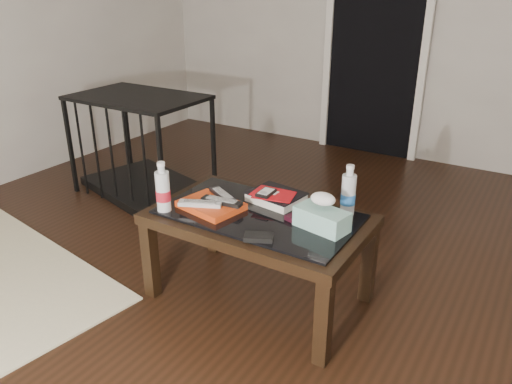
% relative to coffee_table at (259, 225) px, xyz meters
% --- Properties ---
extents(ground, '(5.00, 5.00, 0.00)m').
position_rel_coffee_table_xyz_m(ground, '(0.06, -0.01, -0.40)').
color(ground, black).
rests_on(ground, ground).
extents(doorway, '(0.90, 0.08, 2.07)m').
position_rel_coffee_table_xyz_m(doorway, '(-0.34, 2.46, 0.63)').
color(doorway, black).
rests_on(doorway, ground).
extents(coffee_table, '(1.00, 0.60, 0.46)m').
position_rel_coffee_table_xyz_m(coffee_table, '(0.00, 0.00, 0.00)').
color(coffee_table, black).
rests_on(coffee_table, ground).
extents(pet_crate, '(1.03, 0.82, 0.71)m').
position_rel_coffee_table_xyz_m(pet_crate, '(-1.41, 0.71, -0.17)').
color(pet_crate, black).
rests_on(pet_crate, ground).
extents(magazines, '(0.31, 0.26, 0.03)m').
position_rel_coffee_table_xyz_m(magazines, '(-0.22, -0.07, 0.08)').
color(magazines, '#BF3A11').
rests_on(magazines, coffee_table).
extents(remote_silver, '(0.20, 0.13, 0.02)m').
position_rel_coffee_table_xyz_m(remote_silver, '(-0.24, -0.13, 0.11)').
color(remote_silver, '#B4B4B9').
rests_on(remote_silver, magazines).
extents(remote_black_front, '(0.20, 0.07, 0.02)m').
position_rel_coffee_table_xyz_m(remote_black_front, '(-0.17, -0.06, 0.11)').
color(remote_black_front, black).
rests_on(remote_black_front, magazines).
extents(remote_black_back, '(0.20, 0.14, 0.02)m').
position_rel_coffee_table_xyz_m(remote_black_back, '(-0.21, 0.01, 0.11)').
color(remote_black_back, black).
rests_on(remote_black_back, magazines).
extents(textbook, '(0.28, 0.24, 0.05)m').
position_rel_coffee_table_xyz_m(textbook, '(0.00, 0.15, 0.09)').
color(textbook, black).
rests_on(textbook, coffee_table).
extents(dvd_mailers, '(0.20, 0.15, 0.01)m').
position_rel_coffee_table_xyz_m(dvd_mailers, '(-0.01, 0.14, 0.11)').
color(dvd_mailers, '#A90B11').
rests_on(dvd_mailers, textbook).
extents(ipod, '(0.07, 0.11, 0.02)m').
position_rel_coffee_table_xyz_m(ipod, '(-0.02, 0.10, 0.12)').
color(ipod, black).
rests_on(ipod, dvd_mailers).
extents(flip_phone, '(0.10, 0.07, 0.02)m').
position_rel_coffee_table_xyz_m(flip_phone, '(0.18, 0.01, 0.08)').
color(flip_phone, black).
rests_on(flip_phone, coffee_table).
extents(wallet, '(0.14, 0.12, 0.02)m').
position_rel_coffee_table_xyz_m(wallet, '(0.13, -0.22, 0.07)').
color(wallet, black).
rests_on(wallet, coffee_table).
extents(water_bottle_left, '(0.08, 0.08, 0.24)m').
position_rel_coffee_table_xyz_m(water_bottle_left, '(-0.39, -0.20, 0.18)').
color(water_bottle_left, silver).
rests_on(water_bottle_left, coffee_table).
extents(water_bottle_right, '(0.07, 0.07, 0.24)m').
position_rel_coffee_table_xyz_m(water_bottle_right, '(0.35, 0.21, 0.18)').
color(water_bottle_right, silver).
rests_on(water_bottle_right, coffee_table).
extents(tissue_box, '(0.25, 0.16, 0.09)m').
position_rel_coffee_table_xyz_m(tissue_box, '(0.31, 0.01, 0.11)').
color(tissue_box, teal).
rests_on(tissue_box, coffee_table).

